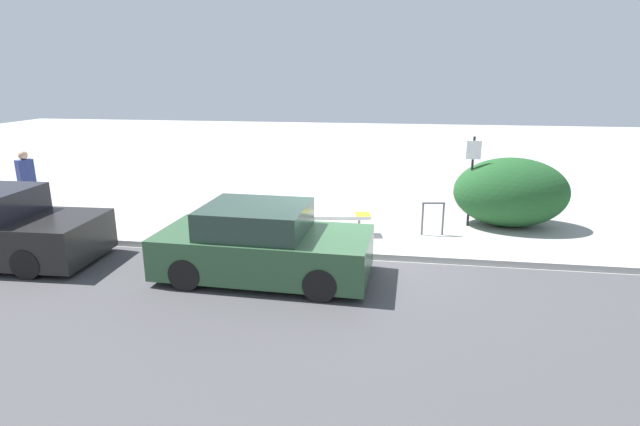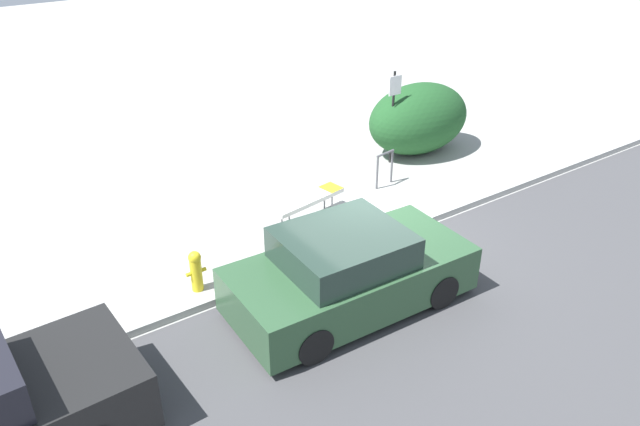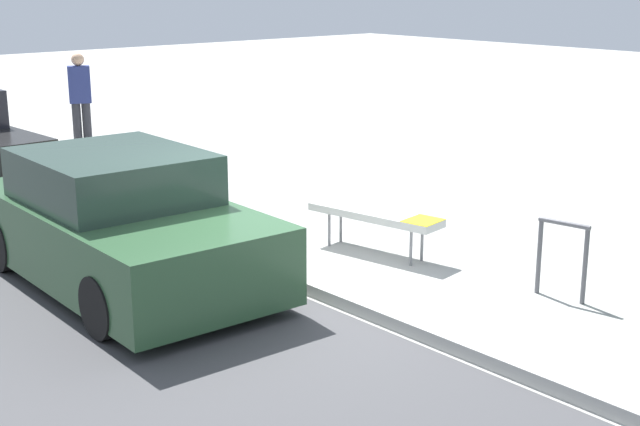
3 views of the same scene
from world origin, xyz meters
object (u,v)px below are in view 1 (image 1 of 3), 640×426
bench (335,216)px  pedestrian (27,181)px  sign_post (472,173)px  parked_car_near (263,245)px  fire_hydrant (205,225)px  bike_rack (433,215)px

bench → pedestrian: 8.60m
sign_post → parked_car_near: size_ratio=0.57×
sign_post → pedestrian: bearing=-176.2°
sign_post → fire_hydrant: 6.69m
bike_rack → pedestrian: bearing=179.3°
fire_hydrant → pedestrian: (-5.65, 1.46, 0.55)m
sign_post → pedestrian: 11.91m
sign_post → pedestrian: (-11.87, -0.78, -0.42)m
bench → bike_rack: (2.34, 0.37, 0.03)m
bench → sign_post: size_ratio=0.77×
bike_rack → pedestrian: (-10.91, 0.14, 0.46)m
fire_hydrant → pedestrian: bearing=165.5°
bench → pedestrian: (-8.57, 0.50, 0.49)m
bench → sign_post: (3.30, 1.28, 0.91)m
fire_hydrant → parked_car_near: bearing=-44.0°
parked_car_near → bike_rack: bearing=45.0°
bench → bike_rack: 2.37m
sign_post → fire_hydrant: (-6.22, -2.24, -0.98)m
bench → parked_car_near: 2.97m
bench → bike_rack: size_ratio=2.13×
bike_rack → pedestrian: pedestrian is taller
sign_post → fire_hydrant: sign_post is taller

